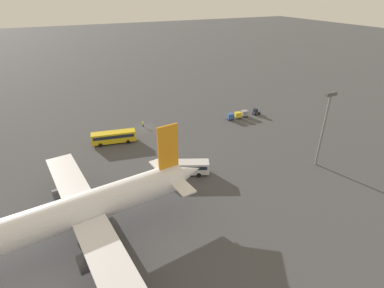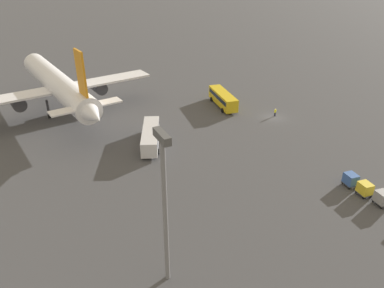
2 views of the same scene
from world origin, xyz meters
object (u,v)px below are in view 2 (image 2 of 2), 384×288
(worker_person, at_px, (275,112))
(cargo_cart_grey, at_px, (382,198))
(cargo_cart_yellow, at_px, (365,188))
(airplane, at_px, (58,85))
(shuttle_bus_far, at_px, (151,135))
(shuttle_bus_near, at_px, (223,98))
(cargo_cart_blue, at_px, (351,179))

(worker_person, distance_m, cargo_cart_grey, 32.77)
(cargo_cart_grey, height_order, cargo_cart_yellow, same)
(airplane, relative_size, cargo_cart_yellow, 21.51)
(shuttle_bus_far, relative_size, cargo_cart_grey, 5.56)
(shuttle_bus_near, distance_m, worker_person, 12.42)
(worker_person, xyz_separation_m, cargo_cart_yellow, (-29.44, 6.62, 0.32))
(airplane, xyz_separation_m, cargo_cart_yellow, (-52.08, -34.02, -5.23))
(airplane, distance_m, shuttle_bus_near, 36.11)
(shuttle_bus_near, xyz_separation_m, cargo_cart_grey, (-42.33, -0.78, -0.73))
(cargo_cart_yellow, bearing_deg, cargo_cart_blue, -1.59)
(worker_person, bearing_deg, airplane, 60.88)
(shuttle_bus_near, height_order, shuttle_bus_far, shuttle_bus_near)
(cargo_cart_grey, relative_size, cargo_cart_blue, 1.00)
(shuttle_bus_far, xyz_separation_m, cargo_cart_yellow, (-29.01, -22.11, -0.67))
(airplane, relative_size, worker_person, 27.10)
(cargo_cart_grey, bearing_deg, cargo_cart_blue, 2.84)
(shuttle_bus_near, relative_size, worker_person, 6.78)
(shuttle_bus_far, relative_size, cargo_cart_blue, 5.56)
(shuttle_bus_near, distance_m, cargo_cart_yellow, 39.61)
(airplane, xyz_separation_m, cargo_cart_grey, (-54.80, -34.37, -5.23))
(worker_person, bearing_deg, cargo_cart_yellow, 167.33)
(airplane, relative_size, shuttle_bus_far, 3.87)
(shuttle_bus_near, height_order, worker_person, shuttle_bus_near)
(shuttle_bus_far, xyz_separation_m, cargo_cart_grey, (-31.73, -22.46, -0.67))
(shuttle_bus_far, xyz_separation_m, worker_person, (0.44, -28.73, -0.99))
(shuttle_bus_near, bearing_deg, cargo_cart_grey, -169.54)
(worker_person, bearing_deg, shuttle_bus_near, 34.77)
(airplane, bearing_deg, cargo_cart_grey, -155.59)
(shuttle_bus_near, relative_size, cargo_cart_yellow, 5.38)
(cargo_cart_yellow, bearing_deg, airplane, 33.16)
(airplane, height_order, shuttle_bus_far, airplane)
(worker_person, relative_size, cargo_cart_grey, 0.79)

